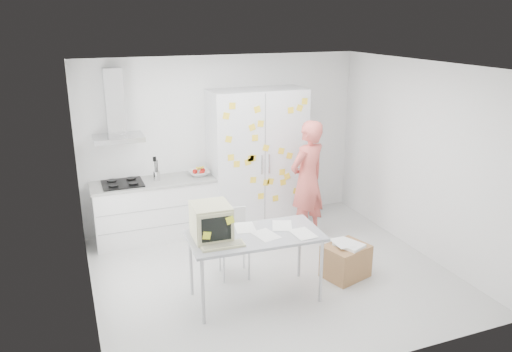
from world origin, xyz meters
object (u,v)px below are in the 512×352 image
object	(u,v)px
chair	(233,238)
cardboard_box	(346,261)
person	(307,181)
desk	(228,228)

from	to	relation	value
chair	cardboard_box	bearing A→B (deg)	-16.89
person	chair	xyz separation A→B (m)	(-1.41, -0.68, -0.41)
person	desk	distance (m)	2.13
person	chair	bearing A→B (deg)	3.59
person	cardboard_box	world-z (taller)	person
person	desk	world-z (taller)	person
cardboard_box	desk	bearing A→B (deg)	-179.89
desk	chair	xyz separation A→B (m)	(0.27, 0.63, -0.43)
person	chair	size ratio (longest dim) A/B	2.06
chair	desk	bearing A→B (deg)	-104.97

